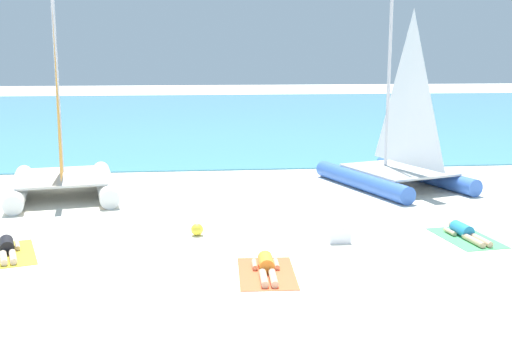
% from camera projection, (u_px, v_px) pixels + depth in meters
% --- Properties ---
extents(ground_plane, '(120.00, 120.00, 0.00)m').
position_uv_depth(ground_plane, '(242.00, 179.00, 21.71)').
color(ground_plane, silver).
extents(ocean_water, '(120.00, 40.00, 0.05)m').
position_uv_depth(ocean_water, '(216.00, 115.00, 42.86)').
color(ocean_water, '#4C9EB7').
rests_on(ocean_water, ground).
extents(sailboat_blue, '(4.38, 5.45, 6.18)m').
position_uv_depth(sailboat_blue, '(397.00, 159.00, 20.36)').
color(sailboat_blue, blue).
rests_on(sailboat_blue, ground).
extents(sailboat_white, '(3.86, 5.25, 6.24)m').
position_uv_depth(sailboat_white, '(62.00, 165.00, 19.17)').
color(sailboat_white, white).
rests_on(sailboat_white, ground).
extents(towel_leftmost, '(1.61, 2.14, 0.01)m').
position_uv_depth(towel_leftmost, '(8.00, 254.00, 13.72)').
color(towel_leftmost, yellow).
rests_on(towel_leftmost, ground).
extents(sunbather_leftmost, '(0.83, 1.54, 0.30)m').
position_uv_depth(sunbather_leftmost, '(7.00, 248.00, 13.76)').
color(sunbather_leftmost, black).
rests_on(sunbather_leftmost, towel_leftmost).
extents(towel_center_left, '(1.19, 1.95, 0.01)m').
position_uv_depth(towel_center_left, '(267.00, 273.00, 12.55)').
color(towel_center_left, '#EA5933').
rests_on(towel_center_left, ground).
extents(sunbather_center_left, '(0.56, 1.56, 0.30)m').
position_uv_depth(sunbather_center_left, '(266.00, 266.00, 12.59)').
color(sunbather_center_left, orange).
rests_on(sunbather_center_left, towel_center_left).
extents(towel_center_right, '(1.33, 2.02, 0.01)m').
position_uv_depth(towel_center_right, '(466.00, 238.00, 14.91)').
color(towel_center_right, '#4CB266').
rests_on(towel_center_right, ground).
extents(sunbather_center_right, '(0.61, 1.57, 0.30)m').
position_uv_depth(sunbather_center_right, '(465.00, 232.00, 14.95)').
color(sunbather_center_right, '#268CCC').
rests_on(sunbather_center_right, towel_center_right).
extents(beach_ball, '(0.29, 0.29, 0.29)m').
position_uv_depth(beach_ball, '(197.00, 229.00, 15.11)').
color(beach_ball, yellow).
rests_on(beach_ball, ground).
extents(cooler_box, '(0.50, 0.36, 0.36)m').
position_uv_depth(cooler_box, '(339.00, 234.00, 14.60)').
color(cooler_box, white).
rests_on(cooler_box, ground).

